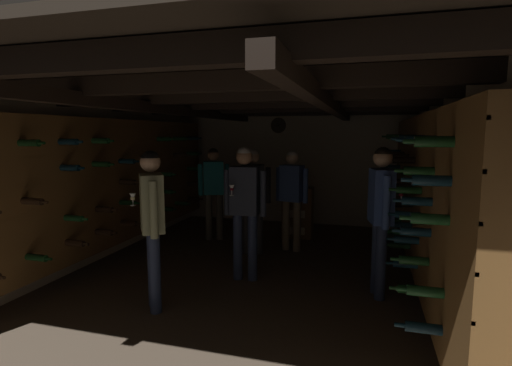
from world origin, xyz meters
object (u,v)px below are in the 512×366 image
person_host_center (245,200)px  person_guest_near_left (152,215)px  person_guest_far_right (292,191)px  display_bottle (301,180)px  person_guest_mid_right (381,207)px  person_guest_rear_center (253,192)px  person_guest_far_left (214,185)px  wine_crate_stack (298,212)px

person_host_center → person_guest_near_left: bearing=-122.5°
person_guest_far_right → display_bottle: bearing=88.2°
display_bottle → person_guest_mid_right: bearing=-60.7°
person_guest_rear_center → person_host_center: bearing=-78.9°
person_guest_far_left → person_guest_near_left: bearing=-81.2°
person_guest_rear_center → person_guest_near_left: person_guest_near_left is taller
person_guest_near_left → display_bottle: bearing=72.4°
person_guest_far_left → person_guest_near_left: person_guest_near_left is taller
person_guest_mid_right → person_guest_rear_center: bearing=148.1°
person_guest_rear_center → person_guest_far_right: (0.54, 0.33, -0.02)m
display_bottle → person_guest_far_left: person_guest_far_left is taller
person_host_center → person_guest_mid_right: person_guest_mid_right is taller
person_guest_far_right → person_guest_mid_right: bearing=-48.8°
wine_crate_stack → person_guest_far_left: 1.57m
wine_crate_stack → person_guest_far_right: person_guest_far_right is taller
person_guest_mid_right → person_host_center: bearing=177.7°
person_guest_rear_center → person_guest_far_left: 1.07m
display_bottle → person_guest_rear_center: size_ratio=0.22×
person_guest_mid_right → person_guest_far_right: 1.95m
person_guest_near_left → person_guest_mid_right: bearing=23.4°
person_host_center → person_guest_rear_center: bearing=101.1°
person_host_center → person_guest_far_right: bearing=76.8°
wine_crate_stack → person_guest_far_left: (-1.38, -0.55, 0.51)m
display_bottle → person_guest_mid_right: person_guest_mid_right is taller
wine_crate_stack → person_guest_far_left: person_guest_far_left is taller
person_guest_rear_center → person_guest_near_left: bearing=-102.3°
wine_crate_stack → person_guest_rear_center: 1.36m
display_bottle → person_host_center: 2.20m
wine_crate_stack → person_guest_rear_center: (-0.50, -1.16, 0.52)m
person_guest_far_right → person_guest_near_left: size_ratio=0.95×
wine_crate_stack → person_guest_mid_right: bearing=-60.0°
person_guest_rear_center → person_guest_far_right: 0.63m
person_guest_far_left → person_guest_near_left: 2.76m
display_bottle → person_guest_near_left: 3.38m
wine_crate_stack → person_guest_far_left: bearing=-158.3°
person_guest_mid_right → person_guest_near_left: (-2.28, -0.99, -0.02)m
wine_crate_stack → person_guest_far_right: 0.96m
person_guest_far_left → person_guest_near_left: size_ratio=0.95×
display_bottle → person_host_center: size_ratio=0.21×
person_guest_rear_center → person_guest_mid_right: 2.14m
person_guest_rear_center → person_guest_mid_right: (1.82, -1.13, 0.06)m
wine_crate_stack → person_guest_near_left: 3.46m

